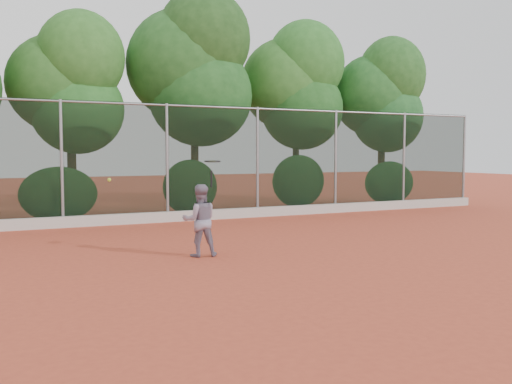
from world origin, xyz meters
name	(u,v)px	position (x,y,z in m)	size (l,w,h in m)	color
ground	(279,261)	(0.00, 0.00, 0.00)	(80.00, 80.00, 0.00)	#B8442B
concrete_curb	(170,217)	(0.00, 6.82, 0.15)	(24.00, 0.20, 0.30)	beige
tennis_player	(200,220)	(-1.18, 1.12, 0.72)	(0.70, 0.54, 1.43)	gray
chainlink_fence	(167,159)	(0.00, 7.00, 1.86)	(24.09, 0.09, 3.50)	black
foliage_backdrop	(131,79)	(-0.55, 8.98, 4.40)	(23.70, 3.63, 7.55)	#3E2C18
tennis_racket	(212,163)	(-0.93, 1.06, 1.84)	(0.36, 0.36, 0.53)	black
tennis_ball_in_flight	(109,180)	(-2.81, 1.72, 1.53)	(0.07, 0.07, 0.07)	#A7C72D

